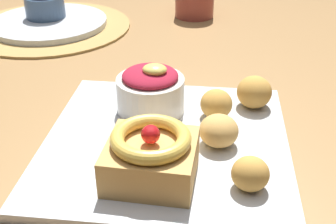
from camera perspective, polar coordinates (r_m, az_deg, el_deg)
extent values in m
cube|color=olive|center=(0.74, -2.42, 2.98)|extent=(1.21, 1.09, 0.04)
cylinder|color=olive|center=(1.45, -19.80, -0.71)|extent=(0.07, 0.07, 0.69)
cylinder|color=#AD894C|center=(0.99, -15.07, 10.62)|extent=(0.34, 0.34, 0.00)
cube|color=silver|center=(0.56, -0.23, -4.07)|extent=(0.30, 0.30, 0.01)
cube|color=tan|center=(0.48, -2.19, -6.30)|extent=(0.10, 0.10, 0.04)
torus|color=#E5BC4C|center=(0.46, -2.25, -3.41)|extent=(0.09, 0.09, 0.02)
sphere|color=red|center=(0.46, -2.27, -2.89)|extent=(0.02, 0.02, 0.02)
cylinder|color=silver|center=(0.60, -2.27, 2.25)|extent=(0.09, 0.09, 0.05)
ellipsoid|color=#A31E33|center=(0.59, -2.32, 4.67)|extent=(0.08, 0.08, 0.02)
ellipsoid|color=#EAD666|center=(0.58, -1.73, 5.52)|extent=(0.03, 0.03, 0.01)
ellipsoid|color=gold|center=(0.62, 11.07, 2.55)|extent=(0.05, 0.05, 0.05)
ellipsoid|color=gold|center=(0.59, 6.25, 1.05)|extent=(0.04, 0.04, 0.04)
ellipsoid|color=tan|center=(0.54, 6.56, -2.42)|extent=(0.05, 0.05, 0.04)
ellipsoid|color=gold|center=(0.47, 10.57, -7.84)|extent=(0.04, 0.04, 0.04)
cylinder|color=silver|center=(0.99, -15.13, 11.08)|extent=(0.24, 0.24, 0.01)
cylinder|color=#3D5675|center=(1.00, -15.60, 12.96)|extent=(0.08, 0.08, 0.04)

